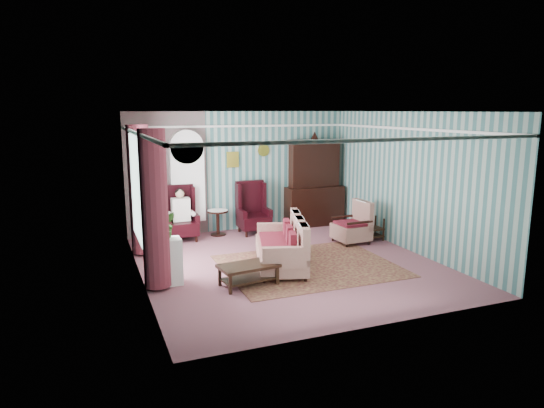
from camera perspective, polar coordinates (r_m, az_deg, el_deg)
name	(u,v)px	position (r m, az deg, el deg)	size (l,w,h in m)	color
floor	(288,263)	(9.49, 1.90, -6.99)	(6.00, 6.00, 0.00)	#894F5A
room_shell	(254,161)	(9.01, -2.09, 5.12)	(5.53, 6.02, 2.91)	#3C6D6C
bookcase	(188,189)	(11.49, -9.91, 1.78)	(0.80, 0.28, 2.24)	white
dresser_hutch	(315,180)	(12.42, 5.06, 2.86)	(1.50, 0.56, 2.36)	black
wingback_left	(181,214)	(11.16, -10.68, -1.11)	(0.76, 0.80, 1.25)	black
wingback_right	(254,208)	(11.60, -2.17, -0.47)	(0.76, 0.80, 1.25)	black
seated_woman	(181,215)	(11.17, -10.68, -1.29)	(0.44, 0.40, 1.18)	white
round_side_table	(218,223)	(11.57, -6.38, -2.21)	(0.50, 0.50, 0.60)	black
nest_table	(372,228)	(11.31, 11.67, -2.83)	(0.45, 0.38, 0.54)	black
plant_stand	(165,262)	(8.46, -12.47, -6.66)	(0.55, 0.35, 0.80)	beige
rug	(309,266)	(9.35, 4.33, -7.26)	(3.20, 2.60, 0.01)	#521B1E
sofa	(280,239)	(9.13, 1.00, -4.14)	(1.93, 0.89, 1.09)	beige
floral_armchair	(351,221)	(10.93, 9.33, -1.99)	(0.78, 0.88, 1.00)	beige
coffee_table	(249,275)	(8.30, -2.78, -8.33)	(0.99, 0.55, 0.37)	black
potted_plant_a	(165,229)	(8.21, -12.48, -2.93)	(0.34, 0.29, 0.38)	#25581B
potted_plant_b	(168,225)	(8.40, -12.12, -2.38)	(0.24, 0.20, 0.44)	#1A551E
potted_plant_c	(156,228)	(8.39, -13.51, -2.74)	(0.20, 0.20, 0.36)	#244E18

